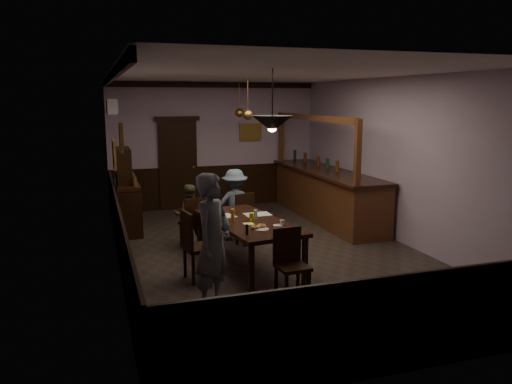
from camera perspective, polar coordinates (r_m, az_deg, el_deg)
name	(u,v)px	position (r m, az deg, el deg)	size (l,w,h in m)	color
room	(270,166)	(8.30, 1.64, 2.96)	(5.01, 8.01, 3.01)	#2D2621
dining_table	(248,224)	(7.75, -0.95, -3.72)	(1.29, 2.31, 0.75)	black
chair_far_left	(194,221)	(8.78, -7.11, -3.27)	(0.46, 0.46, 0.93)	black
chair_far_right	(242,215)	(9.10, -1.66, -2.67)	(0.52, 0.52, 0.93)	black
chair_near	(290,260)	(6.67, 3.93, -7.74)	(0.43, 0.43, 0.92)	black
chair_side	(195,243)	(7.27, -7.01, -5.76)	(0.51, 0.51, 1.03)	black
person_standing	(213,242)	(6.20, -4.93, -5.74)	(0.63, 0.41, 1.73)	slate
person_seated_left	(189,215)	(9.03, -7.70, -2.61)	(0.54, 0.42, 1.11)	brown
person_seated_right	(235,204)	(9.31, -2.45, -1.42)	(0.86, 0.49, 1.33)	slate
newspaper_left	(221,217)	(7.97, -3.97, -2.83)	(0.42, 0.30, 0.01)	silver
newspaper_right	(257,214)	(8.11, 0.17, -2.58)	(0.42, 0.30, 0.01)	silver
napkin	(249,224)	(7.52, -0.84, -3.65)	(0.15, 0.15, 0.00)	#F5FF5D
saucer	(278,225)	(7.41, 2.54, -3.85)	(0.15, 0.15, 0.01)	white
coffee_cup	(282,222)	(7.42, 3.00, -3.48)	(0.08, 0.08, 0.07)	white
pastry_plate	(261,229)	(7.19, 0.61, -4.27)	(0.22, 0.22, 0.01)	white
pastry_ring_a	(255,227)	(7.19, -0.07, -4.03)	(0.13, 0.13, 0.04)	#C68C47
pastry_ring_b	(262,226)	(7.28, 0.64, -3.87)	(0.13, 0.13, 0.04)	#C68C47
soda_can	(251,217)	(7.67, -0.53, -2.91)	(0.07, 0.07, 0.12)	yellow
beer_glass	(233,215)	(7.64, -2.69, -2.68)	(0.06, 0.06, 0.20)	#BF721E
water_glass	(256,215)	(7.78, -0.06, -2.61)	(0.06, 0.06, 0.15)	silver
pepper_mill	(247,229)	(6.93, -1.05, -4.30)	(0.04, 0.04, 0.14)	black
sideboard	(127,199)	(10.12, -14.53, -0.75)	(0.45, 1.26, 1.67)	black
bar_counter	(326,193)	(10.98, 8.01, -0.12)	(0.94, 4.05, 2.27)	#552B16
door_back	(178,165)	(11.95, -8.89, 3.02)	(0.90, 0.06, 2.10)	black
ac_unit	(112,106)	(10.66, -16.15, 9.38)	(0.20, 0.85, 0.30)	white
picture_left_small	(121,138)	(6.17, -15.17, 6.02)	(0.04, 0.28, 0.36)	olive
picture_left_large	(114,154)	(8.60, -15.90, 4.18)	(0.04, 0.62, 0.48)	olive
picture_back	(250,132)	(12.30, -0.63, 6.87)	(0.55, 0.04, 0.42)	olive
pendant_iron	(272,124)	(6.80, 1.87, 7.79)	(0.56, 0.56, 0.84)	black
pendant_brass_mid	(248,115)	(9.77, -0.94, 8.82)	(0.20, 0.20, 0.81)	#BF8C3F
pendant_brass_far	(239,113)	(11.04, -1.91, 9.03)	(0.20, 0.20, 0.81)	#BF8C3F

